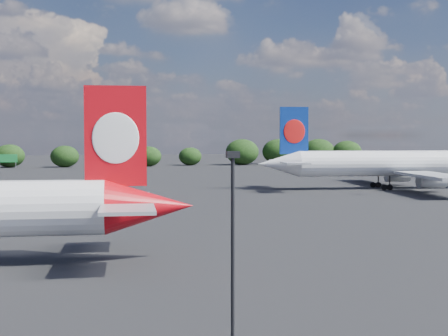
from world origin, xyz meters
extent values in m
plane|color=black|center=(0.00, 60.00, 0.00)|extent=(500.00, 500.00, 0.00)
cone|color=red|center=(10.42, 15.71, 4.63)|extent=(7.74, 5.18, 4.63)
cube|color=red|center=(7.65, 15.92, 10.56)|extent=(5.12, 0.85, 8.34)
ellipsoid|color=white|center=(7.63, 15.65, 10.40)|extent=(3.89, 0.48, 4.26)
ellipsoid|color=white|center=(7.67, 16.20, 10.40)|extent=(3.89, 0.48, 4.26)
cube|color=#AAADB2|center=(8.19, 10.77, 5.00)|extent=(4.58, 5.86, 0.28)
cube|color=#AAADB2|center=(8.96, 20.93, 5.00)|extent=(4.58, 5.86, 0.28)
cylinder|color=white|center=(65.55, 76.00, 5.08)|extent=(38.90, 9.37, 5.08)
cone|color=white|center=(42.35, 78.62, 5.08)|extent=(8.64, 5.95, 5.08)
cube|color=navy|center=(45.38, 78.28, 11.57)|extent=(5.60, 1.13, 9.14)
ellipsoid|color=red|center=(45.34, 77.98, 11.39)|extent=(4.26, 0.68, 4.67)
ellipsoid|color=red|center=(45.41, 78.58, 11.39)|extent=(4.26, 0.68, 4.67)
cube|color=#AAADB2|center=(43.74, 72.85, 5.48)|extent=(5.22, 6.56, 0.30)
cube|color=#AAADB2|center=(45.00, 83.94, 5.48)|extent=(5.22, 6.56, 0.30)
cube|color=#AAADB2|center=(66.09, 62.66, 3.45)|extent=(8.83, 20.91, 0.56)
cube|color=#AAADB2|center=(69.05, 88.89, 3.45)|extent=(8.83, 20.91, 0.56)
cylinder|color=#AAADB2|center=(68.68, 67.48, 2.13)|extent=(5.35, 3.29, 2.74)
cube|color=#AAADB2|center=(68.68, 67.48, 2.84)|extent=(2.25, 0.55, 1.22)
cylinder|color=#AAADB2|center=(70.50, 83.62, 2.13)|extent=(5.35, 3.29, 2.74)
cube|color=#AAADB2|center=(70.50, 83.62, 2.84)|extent=(2.25, 0.55, 1.22)
cylinder|color=black|center=(63.19, 73.21, 1.52)|extent=(0.31, 0.31, 2.54)
cylinder|color=black|center=(63.19, 73.21, 0.56)|extent=(1.16, 0.58, 1.12)
cylinder|color=black|center=(62.09, 73.33, 0.56)|extent=(1.16, 0.58, 1.12)
cylinder|color=black|center=(63.88, 79.26, 1.52)|extent=(0.31, 0.31, 2.54)
cylinder|color=black|center=(63.88, 79.26, 0.56)|extent=(1.16, 0.58, 1.12)
cylinder|color=black|center=(62.77, 79.38, 0.56)|extent=(1.16, 0.58, 1.12)
cylinder|color=black|center=(10.92, -11.45, 4.83)|extent=(0.16, 0.16, 9.67)
cube|color=black|center=(10.92, -11.45, 9.82)|extent=(0.55, 0.30, 0.28)
cube|color=#156D2F|center=(-18.00, 176.00, 3.20)|extent=(6.00, 0.30, 2.60)
cylinder|color=gray|center=(-20.50, 176.00, 1.00)|extent=(0.20, 0.20, 2.00)
cylinder|color=gray|center=(-15.50, 176.00, 1.00)|extent=(0.20, 0.20, 2.00)
cube|color=gold|center=(12.00, 182.00, 4.00)|extent=(5.00, 0.30, 3.00)
cylinder|color=gray|center=(12.00, 182.00, 1.25)|extent=(0.30, 0.30, 2.50)
ellipsoid|color=black|center=(-17.93, 180.71, 3.83)|extent=(9.95, 8.42, 7.66)
ellipsoid|color=black|center=(-0.06, 177.52, 3.61)|extent=(9.39, 7.95, 7.23)
ellipsoid|color=black|center=(15.35, 179.44, 3.99)|extent=(10.36, 8.77, 7.97)
ellipsoid|color=black|center=(27.82, 177.16, 3.43)|extent=(8.91, 7.54, 6.85)
ellipsoid|color=black|center=(43.06, 181.40, 3.17)|extent=(8.24, 6.97, 6.34)
ellipsoid|color=black|center=(61.80, 180.04, 4.65)|extent=(12.09, 10.23, 9.30)
ellipsoid|color=black|center=(76.59, 183.51, 4.65)|extent=(12.08, 10.22, 9.29)
ellipsoid|color=black|center=(92.45, 183.45, 4.67)|extent=(12.14, 10.27, 9.34)
ellipsoid|color=black|center=(102.67, 180.64, 4.33)|extent=(11.26, 9.52, 8.66)
camera|label=1|loc=(4.69, -36.65, 10.62)|focal=50.00mm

